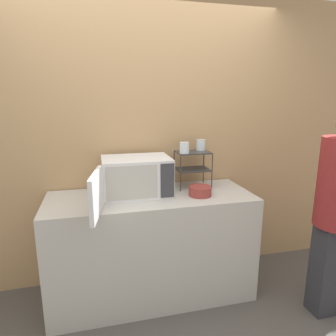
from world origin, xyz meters
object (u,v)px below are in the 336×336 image
object	(u,v)px
dish_rack	(193,162)
glass_back_right	(201,145)
microwave	(135,177)
bowl	(200,191)
glass_front_left	(184,148)

from	to	relation	value
dish_rack	glass_back_right	size ratio (longest dim) A/B	3.37
microwave	bowl	bearing A→B (deg)	-15.44
dish_rack	glass_front_left	distance (m)	0.18
microwave	glass_back_right	bearing A→B (deg)	15.04
dish_rack	glass_front_left	size ratio (longest dim) A/B	3.37
dish_rack	glass_front_left	world-z (taller)	glass_front_left
microwave	glass_front_left	bearing A→B (deg)	6.96
dish_rack	bowl	bearing A→B (deg)	-94.26
dish_rack	glass_back_right	world-z (taller)	glass_back_right
glass_back_right	glass_front_left	bearing A→B (deg)	-148.70
dish_rack	bowl	size ratio (longest dim) A/B	1.73
microwave	glass_back_right	size ratio (longest dim) A/B	8.56
glass_front_left	glass_back_right	size ratio (longest dim) A/B	1.00
glass_front_left	dish_rack	bearing A→B (deg)	31.05
glass_front_left	glass_back_right	xyz separation A→B (m)	(0.19, 0.12, 0.00)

